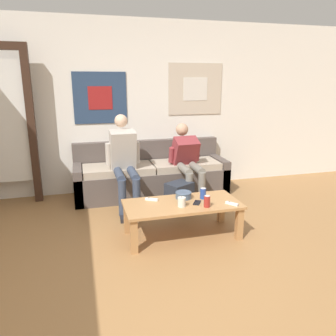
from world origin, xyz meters
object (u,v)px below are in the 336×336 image
ceramic_bowl (183,195)px  game_controller_near_left (152,199)px  pillar_candle (182,202)px  coffee_table (182,208)px  cell_phone (197,203)px  person_seated_adult (124,159)px  backpack (180,198)px  drink_can_blue (203,193)px  person_seated_teen (187,160)px  couch (151,176)px  game_controller_near_right (232,204)px  drink_can_red (207,201)px

ceramic_bowl → game_controller_near_left: 0.37m
ceramic_bowl → pillar_candle: 0.25m
coffee_table → pillar_candle: pillar_candle is taller
coffee_table → cell_phone: 0.17m
ceramic_bowl → person_seated_adult: bearing=119.9°
coffee_table → game_controller_near_left: size_ratio=8.91×
backpack → drink_can_blue: (0.08, -0.61, 0.26)m
person_seated_teen → drink_can_blue: person_seated_teen is taller
person_seated_adult → drink_can_blue: bearing=-53.3°
cell_phone → drink_can_blue: bearing=45.7°
game_controller_near_left → cell_phone: bearing=-24.5°
person_seated_teen → ceramic_bowl: 1.05m
person_seated_adult → person_seated_teen: person_seated_adult is taller
person_seated_teen → cell_phone: size_ratio=7.12×
couch → backpack: (0.21, -0.78, -0.09)m
person_seated_teen → person_seated_adult: bearing=-177.7°
coffee_table → couch: bearing=91.1°
couch → game_controller_near_right: couch is taller
ceramic_bowl → pillar_candle: bearing=-112.0°
person_seated_teen → backpack: (-0.24, -0.43, -0.40)m
coffee_table → game_controller_near_left: (-0.30, 0.16, 0.07)m
backpack → cell_phone: cell_phone is taller
couch → drink_can_red: size_ratio=18.21×
drink_can_blue → drink_can_red: (-0.05, -0.25, 0.00)m
couch → game_controller_near_right: (0.53, -1.65, 0.12)m
couch → person_seated_adult: 0.71m
backpack → game_controller_near_right: game_controller_near_right is taller
person_seated_teen → ceramic_bowl: (-0.36, -0.97, -0.16)m
couch → person_seated_adult: person_seated_adult is taller
cell_phone → game_controller_near_right: bearing=-22.4°
drink_can_blue → cell_phone: bearing=-134.3°
coffee_table → ceramic_bowl: bearing=67.1°
drink_can_blue → cell_phone: 0.17m
backpack → drink_can_red: size_ratio=3.26×
backpack → drink_can_blue: size_ratio=3.26×
pillar_candle → game_controller_near_left: pillar_candle is taller
coffee_table → game_controller_near_right: (0.50, -0.19, 0.07)m
person_seated_teen → ceramic_bowl: bearing=-110.6°
game_controller_near_right → game_controller_near_left: bearing=156.4°
person_seated_teen → ceramic_bowl: person_seated_teen is taller
coffee_table → person_seated_teen: size_ratio=1.17×
coffee_table → game_controller_near_left: bearing=151.6°
ceramic_bowl → backpack: bearing=77.0°
pillar_candle → drink_can_red: (0.25, -0.08, 0.01)m
person_seated_adult → game_controller_near_left: 0.96m
pillar_candle → cell_phone: size_ratio=0.75×
backpack → pillar_candle: 0.84m
person_seated_adult → pillar_candle: person_seated_adult is taller
drink_can_red → person_seated_teen: bearing=80.9°
couch → coffee_table: size_ratio=1.79×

